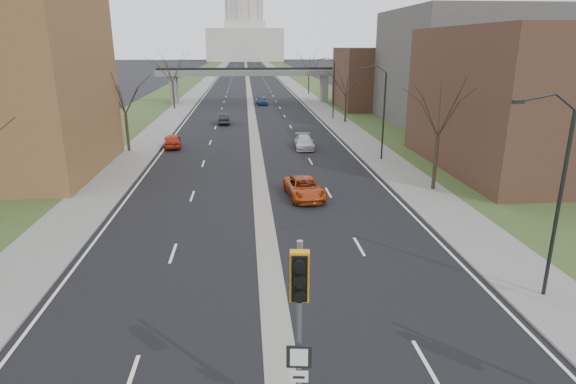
{
  "coord_description": "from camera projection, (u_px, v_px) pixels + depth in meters",
  "views": [
    {
      "loc": [
        -1.0,
        -11.74,
        10.58
      ],
      "look_at": [
        1.02,
        11.12,
        3.52
      ],
      "focal_mm": 30.0,
      "sensor_mm": 36.0,
      "label": 1
    }
  ],
  "objects": [
    {
      "name": "streetlight_mid",
      "position": [
        377.0,
        86.0,
        43.71
      ],
      "size": [
        2.61,
        0.2,
        8.7
      ],
      "color": "black",
      "rests_on": "sidewalk_right"
    },
    {
      "name": "streetlight_near",
      "position": [
        551.0,
        140.0,
        18.96
      ],
      "size": [
        2.61,
        0.2,
        8.7
      ],
      "color": "black",
      "rests_on": "sidewalk_right"
    },
    {
      "name": "signal_pole_median",
      "position": [
        299.0,
        311.0,
        12.18
      ],
      "size": [
        0.68,
        0.97,
        5.89
      ],
      "rotation": [
        0.0,
        0.0,
        -0.12
      ],
      "color": "gray",
      "rests_on": "ground"
    },
    {
      "name": "capitol",
      "position": [
        245.0,
        31.0,
        313.52
      ],
      "size": [
        48.0,
        42.0,
        55.75
      ],
      "color": "beige",
      "rests_on": "ground"
    },
    {
      "name": "tree_left_b",
      "position": [
        123.0,
        90.0,
        47.62
      ],
      "size": [
        6.75,
        6.75,
        8.81
      ],
      "color": "#382B21",
      "rests_on": "sidewalk_left"
    },
    {
      "name": "car_right_near",
      "position": [
        304.0,
        188.0,
        34.49
      ],
      "size": [
        2.84,
        5.34,
        1.43
      ],
      "primitive_type": "imported",
      "rotation": [
        0.0,
        0.0,
        0.09
      ],
      "color": "#AB3B12",
      "rests_on": "ground"
    },
    {
      "name": "tree_right_c",
      "position": [
        309.0,
        61.0,
        103.83
      ],
      "size": [
        7.65,
        7.65,
        9.99
      ],
      "color": "#382B21",
      "rests_on": "sidewalk_right"
    },
    {
      "name": "car_right_mid",
      "position": [
        304.0,
        142.0,
        50.75
      ],
      "size": [
        2.14,
        4.78,
        1.36
      ],
      "primitive_type": "imported",
      "rotation": [
        0.0,
        0.0,
        -0.05
      ],
      "color": "silver",
      "rests_on": "ground"
    },
    {
      "name": "car_left_near",
      "position": [
        172.0,
        141.0,
        51.26
      ],
      "size": [
        2.26,
        4.52,
        1.48
      ],
      "primitive_type": "imported",
      "rotation": [
        0.0,
        0.0,
        3.26
      ],
      "color": "#B52914",
      "rests_on": "ground"
    },
    {
      "name": "commercial_block_near",
      "position": [
        537.0,
        100.0,
        41.28
      ],
      "size": [
        16.0,
        20.0,
        12.0
      ],
      "primitive_type": "cube",
      "color": "#4E3424",
      "rests_on": "ground"
    },
    {
      "name": "grass_verge_right",
      "position": [
        302.0,
        77.0,
        158.67
      ],
      "size": [
        8.0,
        600.0,
        0.1
      ],
      "primitive_type": "cube",
      "color": "#30421E",
      "rests_on": "ground"
    },
    {
      "name": "sidewalk_left",
      "position": [
        210.0,
        78.0,
        156.13
      ],
      "size": [
        4.0,
        600.0,
        0.12
      ],
      "primitive_type": "cube",
      "color": "gray",
      "rests_on": "ground"
    },
    {
      "name": "car_left_far",
      "position": [
        224.0,
        119.0,
        66.41
      ],
      "size": [
        1.67,
        4.33,
        1.41
      ],
      "primitive_type": "imported",
      "rotation": [
        0.0,
        0.0,
        3.18
      ],
      "color": "black",
      "rests_on": "ground"
    },
    {
      "name": "grass_verge_left",
      "position": [
        192.0,
        78.0,
        155.63
      ],
      "size": [
        8.0,
        600.0,
        0.1
      ],
      "primitive_type": "cube",
      "color": "#30421E",
      "rests_on": "ground"
    },
    {
      "name": "commercial_block_mid",
      "position": [
        462.0,
        68.0,
        64.03
      ],
      "size": [
        18.0,
        22.0,
        15.0
      ],
      "primitive_type": "cube",
      "color": "#595651",
      "rests_on": "ground"
    },
    {
      "name": "road_surface",
      "position": [
        247.0,
        78.0,
        157.16
      ],
      "size": [
        20.0,
        600.0,
        0.01
      ],
      "primitive_type": "cube",
      "color": "black",
      "rests_on": "ground"
    },
    {
      "name": "tree_right_a",
      "position": [
        441.0,
        102.0,
        34.46
      ],
      "size": [
        7.2,
        7.2,
        9.4
      ],
      "color": "#382B21",
      "rests_on": "sidewalk_right"
    },
    {
      "name": "median_strip",
      "position": [
        247.0,
        78.0,
        157.16
      ],
      "size": [
        1.2,
        600.0,
        0.02
      ],
      "primitive_type": "cube",
      "color": "gray",
      "rests_on": "ground"
    },
    {
      "name": "sidewalk_right",
      "position": [
        284.0,
        78.0,
        158.16
      ],
      "size": [
        4.0,
        600.0,
        0.12
      ],
      "primitive_type": "cube",
      "color": "gray",
      "rests_on": "ground"
    },
    {
      "name": "streetlight_far",
      "position": [
        329.0,
        71.0,
        68.46
      ],
      "size": [
        2.61,
        0.2,
        8.7
      ],
      "color": "black",
      "rests_on": "sidewalk_right"
    },
    {
      "name": "commercial_block_far",
      "position": [
        381.0,
        79.0,
        81.39
      ],
      "size": [
        14.0,
        14.0,
        10.0
      ],
      "primitive_type": "cube",
      "color": "#4E3424",
      "rests_on": "ground"
    },
    {
      "name": "pedestrian_bridge",
      "position": [
        250.0,
        76.0,
        89.1
      ],
      "size": [
        34.0,
        3.0,
        6.45
      ],
      "color": "slate",
      "rests_on": "ground"
    },
    {
      "name": "tree_left_c",
      "position": [
        172.0,
        66.0,
        79.74
      ],
      "size": [
        7.65,
        7.65,
        9.99
      ],
      "color": "#382B21",
      "rests_on": "sidewalk_left"
    },
    {
      "name": "car_right_far",
      "position": [
        262.0,
        101.0,
        87.72
      ],
      "size": [
        2.19,
        4.48,
        1.47
      ],
      "primitive_type": "imported",
      "rotation": [
        0.0,
        0.0,
        0.11
      ],
      "color": "navy",
      "rests_on": "ground"
    },
    {
      "name": "tree_right_b",
      "position": [
        346.0,
        80.0,
        66.11
      ],
      "size": [
        6.3,
        6.3,
        8.22
      ],
      "color": "#382B21",
      "rests_on": "sidewalk_right"
    }
  ]
}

